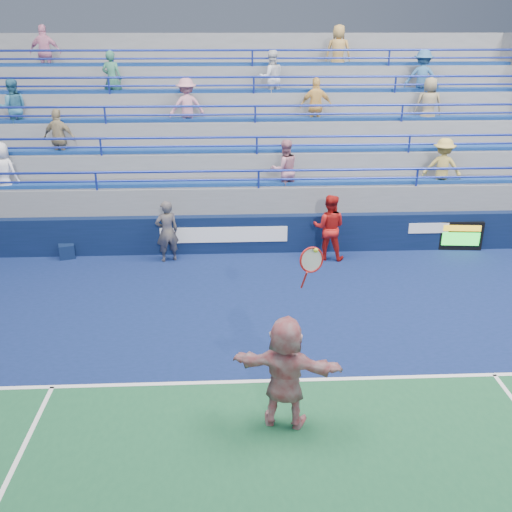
{
  "coord_description": "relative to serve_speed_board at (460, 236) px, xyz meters",
  "views": [
    {
      "loc": [
        -0.81,
        -8.85,
        6.14
      ],
      "look_at": [
        -0.27,
        2.5,
        1.5
      ],
      "focal_mm": 40.0,
      "sensor_mm": 36.0,
      "label": 1
    }
  ],
  "objects": [
    {
      "name": "ground",
      "position": [
        -5.85,
        -6.36,
        -0.44
      ],
      "size": [
        120.0,
        120.0,
        0.0
      ],
      "primitive_type": "plane",
      "color": "#333538"
    },
    {
      "name": "sponsor_wall",
      "position": [
        -5.84,
        0.14,
        0.11
      ],
      "size": [
        18.0,
        0.32,
        1.1
      ],
      "color": "#091632",
      "rests_on": "ground"
    },
    {
      "name": "bleacher_stand",
      "position": [
        -5.85,
        3.91,
        1.11
      ],
      "size": [
        18.0,
        5.61,
        6.13
      ],
      "color": "slate",
      "rests_on": "ground"
    },
    {
      "name": "serve_speed_board",
      "position": [
        0.0,
        0.0,
        0.0
      ],
      "size": [
        1.27,
        0.25,
        0.87
      ],
      "color": "black",
      "rests_on": "ground"
    },
    {
      "name": "judge_chair",
      "position": [
        -11.28,
        -0.05,
        -0.2
      ],
      "size": [
        0.51,
        0.52,
        0.74
      ],
      "color": "#0C1A3B",
      "rests_on": "ground"
    },
    {
      "name": "tennis_player",
      "position": [
        -5.82,
        -7.52,
        0.54
      ],
      "size": [
        1.89,
        0.99,
        3.12
      ],
      "color": "silver",
      "rests_on": "ground"
    },
    {
      "name": "line_judge",
      "position": [
        -8.4,
        -0.43,
        0.43
      ],
      "size": [
        0.74,
        0.62,
        1.74
      ],
      "primitive_type": "imported",
      "rotation": [
        0.0,
        0.0,
        3.51
      ],
      "color": "#131736",
      "rests_on": "ground"
    },
    {
      "name": "ball_girl",
      "position": [
        -3.94,
        -0.46,
        0.49
      ],
      "size": [
        1.05,
        0.9,
        1.86
      ],
      "primitive_type": "imported",
      "rotation": [
        0.0,
        0.0,
        2.9
      ],
      "color": "#B31714",
      "rests_on": "ground"
    }
  ]
}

